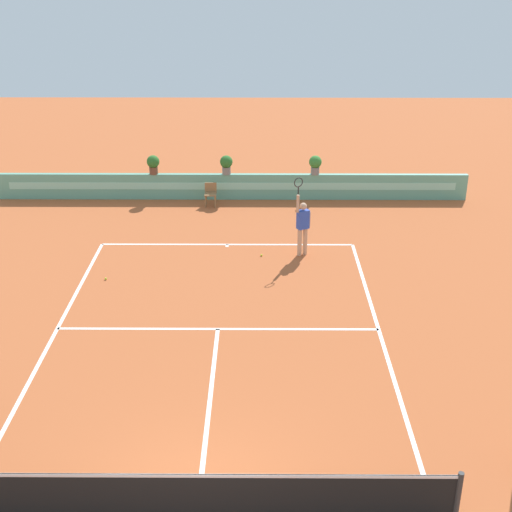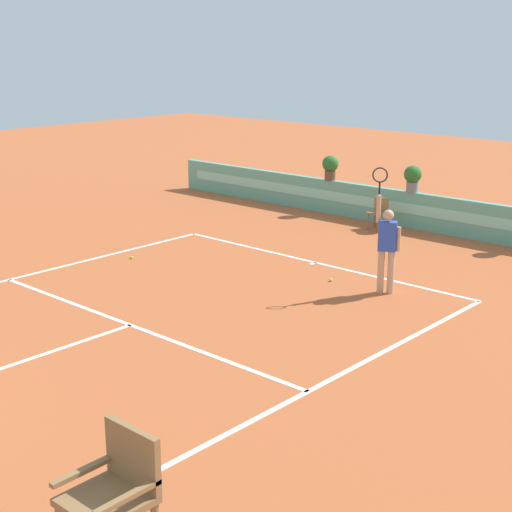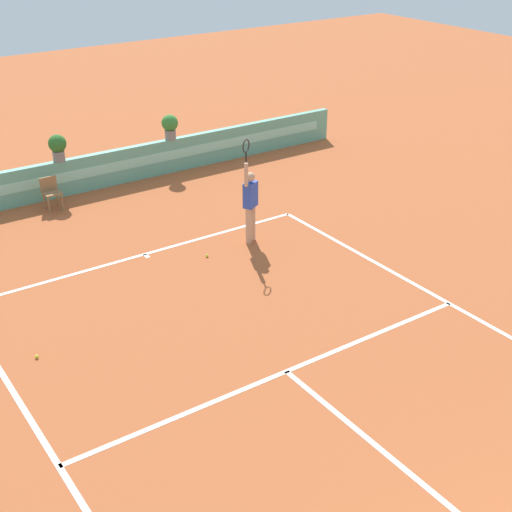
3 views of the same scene
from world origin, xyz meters
name	(u,v)px [view 3 (image 3 of 3)]	position (x,y,z in m)	size (l,w,h in m)	color
ground_plane	(300,383)	(0.00, 6.00, 0.00)	(60.00, 60.00, 0.00)	#B2562D
court_lines	(276,363)	(0.00, 6.72, 0.00)	(8.32, 11.94, 0.01)	white
back_wall_barrier	(69,177)	(0.00, 16.39, 0.50)	(18.00, 0.21, 1.00)	#60A88E
ball_kid_chair	(51,192)	(-0.78, 15.66, 0.48)	(0.44, 0.44, 0.85)	olive
tennis_player	(250,201)	(2.40, 11.09, 1.05)	(0.56, 0.36, 2.58)	tan
tennis_ball_near_baseline	(37,357)	(-3.45, 9.24, 0.03)	(0.07, 0.07, 0.07)	#CCE033
tennis_ball_mid_court	(207,256)	(1.12, 10.96, 0.03)	(0.07, 0.07, 0.07)	#CCE033
potted_plant_right	(170,125)	(3.17, 16.39, 1.41)	(0.48, 0.48, 0.72)	gray
potted_plant_centre	(58,146)	(-0.21, 16.39, 1.41)	(0.48, 0.48, 0.72)	gray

